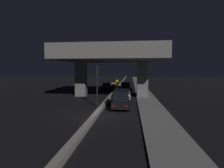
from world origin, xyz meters
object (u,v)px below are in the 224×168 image
object	(u,v)px
street_lamp	(137,69)
car_taxi_yellow_second_oncoming	(112,83)
pedestrian_on_sidewalk	(145,91)
car_white_second	(124,94)
car_grey_third	(126,87)
motorcycle_red_filtering_near	(112,101)
car_taxi_yellow_third_oncoming	(116,80)
car_dark_red_lead_oncoming	(107,86)
car_black_lead	(121,99)
traffic_light_left_of_median	(97,79)

from	to	relation	value
street_lamp	car_taxi_yellow_second_oncoming	size ratio (longest dim) A/B	1.54
car_taxi_yellow_second_oncoming	pedestrian_on_sidewalk	distance (m)	18.91
car_white_second	car_grey_third	distance (m)	8.05
street_lamp	pedestrian_on_sidewalk	world-z (taller)	street_lamp
motorcycle_red_filtering_near	car_taxi_yellow_third_oncoming	bearing A→B (deg)	7.22
car_grey_third	pedestrian_on_sidewalk	xyz separation A→B (m)	(3.14, -4.62, -0.08)
car_taxi_yellow_second_oncoming	car_grey_third	bearing A→B (deg)	18.12
street_lamp	car_grey_third	world-z (taller)	street_lamp
car_dark_red_lead_oncoming	car_taxi_yellow_third_oncoming	xyz separation A→B (m)	(0.14, 20.18, 0.14)
street_lamp	car_dark_red_lead_oncoming	distance (m)	7.43
street_lamp	car_white_second	distance (m)	14.50
street_lamp	car_taxi_yellow_third_oncoming	size ratio (longest dim) A/B	1.65
car_taxi_yellow_second_oncoming	car_black_lead	bearing A→B (deg)	9.60
car_white_second	car_dark_red_lead_oncoming	distance (m)	13.52
car_white_second	car_taxi_yellow_third_oncoming	xyz separation A→B (m)	(-4.01, 33.05, 0.14)
car_white_second	car_taxi_yellow_second_oncoming	world-z (taller)	car_taxi_yellow_second_oncoming
car_black_lead	car_dark_red_lead_oncoming	bearing A→B (deg)	12.46
street_lamp	car_black_lead	bearing A→B (deg)	-96.87
car_taxi_yellow_second_oncoming	motorcycle_red_filtering_near	xyz separation A→B (m)	(2.78, -25.36, -0.26)
car_taxi_yellow_second_oncoming	car_taxi_yellow_third_oncoming	xyz separation A→B (m)	(-0.08, 12.08, 0.01)
car_dark_red_lead_oncoming	traffic_light_left_of_median	bearing A→B (deg)	5.00
motorcycle_red_filtering_near	car_dark_red_lead_oncoming	bearing A→B (deg)	12.72
car_grey_third	car_taxi_yellow_second_oncoming	distance (m)	13.50
street_lamp	car_black_lead	world-z (taller)	street_lamp
traffic_light_left_of_median	car_taxi_yellow_second_oncoming	bearing A→B (deg)	92.61
car_taxi_yellow_third_oncoming	motorcycle_red_filtering_near	xyz separation A→B (m)	(2.86, -37.44, -0.27)
car_black_lead	car_dark_red_lead_oncoming	size ratio (longest dim) A/B	0.98
car_white_second	car_taxi_yellow_second_oncoming	bearing A→B (deg)	10.38
car_taxi_yellow_second_oncoming	motorcycle_red_filtering_near	bearing A→B (deg)	7.57
car_grey_third	car_dark_red_lead_oncoming	bearing A→B (deg)	39.62
street_lamp	car_white_second	world-z (taller)	street_lamp
car_white_second	car_taxi_yellow_third_oncoming	world-z (taller)	car_taxi_yellow_third_oncoming
car_taxi_yellow_third_oncoming	car_taxi_yellow_second_oncoming	bearing A→B (deg)	-1.71
car_taxi_yellow_third_oncoming	motorcycle_red_filtering_near	bearing A→B (deg)	2.29
car_grey_third	pedestrian_on_sidewalk	size ratio (longest dim) A/B	2.82
car_dark_red_lead_oncoming	street_lamp	bearing A→B (deg)	99.17
traffic_light_left_of_median	street_lamp	distance (m)	19.89
car_taxi_yellow_second_oncoming	pedestrian_on_sidewalk	world-z (taller)	pedestrian_on_sidewalk
traffic_light_left_of_median	motorcycle_red_filtering_near	xyz separation A→B (m)	(1.58, 0.99, -2.59)
car_white_second	car_dark_red_lead_oncoming	world-z (taller)	car_dark_red_lead_oncoming
traffic_light_left_of_median	motorcycle_red_filtering_near	bearing A→B (deg)	32.00
pedestrian_on_sidewalk	car_taxi_yellow_third_oncoming	bearing A→B (deg)	103.52
car_taxi_yellow_second_oncoming	motorcycle_red_filtering_near	distance (m)	25.52
traffic_light_left_of_median	car_taxi_yellow_third_oncoming	bearing A→B (deg)	91.90
street_lamp	pedestrian_on_sidewalk	size ratio (longest dim) A/B	4.69
traffic_light_left_of_median	motorcycle_red_filtering_near	distance (m)	3.19
street_lamp	motorcycle_red_filtering_near	size ratio (longest dim) A/B	3.96
car_black_lead	traffic_light_left_of_median	bearing A→B (deg)	88.04
car_black_lead	car_taxi_yellow_third_oncoming	bearing A→B (deg)	5.78
traffic_light_left_of_median	car_dark_red_lead_oncoming	size ratio (longest dim) A/B	1.06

